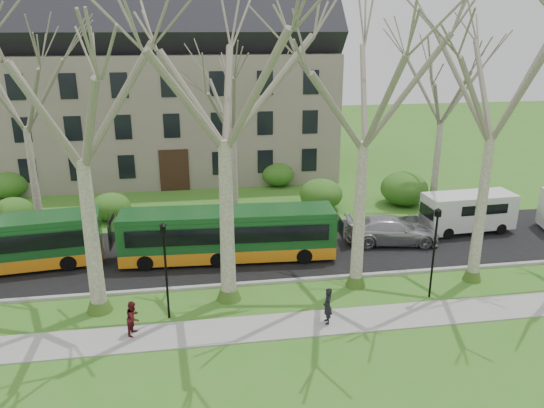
{
  "coord_description": "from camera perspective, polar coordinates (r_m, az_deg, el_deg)",
  "views": [
    {
      "loc": [
        -4.73,
        -21.7,
        12.08
      ],
      "look_at": [
        -0.83,
        3.0,
        3.61
      ],
      "focal_mm": 35.0,
      "sensor_mm": 36.0,
      "label": 1
    }
  ],
  "objects": [
    {
      "name": "ground",
      "position": [
        25.28,
        2.97,
        -9.86
      ],
      "size": [
        120.0,
        120.0,
        0.0
      ],
      "primitive_type": "plane",
      "color": "#387922",
      "rests_on": "ground"
    },
    {
      "name": "bus_follow",
      "position": [
        28.47,
        -4.74,
        -3.23
      ],
      "size": [
        11.43,
        2.95,
        2.83
      ],
      "primitive_type": null,
      "rotation": [
        0.0,
        0.0,
        -0.05
      ],
      "color": "#154C1E",
      "rests_on": "road"
    },
    {
      "name": "van_a",
      "position": [
        34.34,
        20.33,
        -0.89
      ],
      "size": [
        5.54,
        2.24,
        2.38
      ],
      "primitive_type": null,
      "rotation": [
        0.0,
        0.0,
        0.05
      ],
      "color": "silver",
      "rests_on": "road"
    },
    {
      "name": "tree_row_far",
      "position": [
        33.44,
        -3.01,
        8.2
      ],
      "size": [
        33.0,
        7.0,
        12.0
      ],
      "color": "gray",
      "rests_on": "ground"
    },
    {
      "name": "curb",
      "position": [
        26.55,
        2.31,
        -8.2
      ],
      "size": [
        80.0,
        0.25,
        0.14
      ],
      "primitive_type": "cube",
      "color": "#A5A39E",
      "rests_on": "ground"
    },
    {
      "name": "road",
      "position": [
        30.13,
        0.83,
        -4.88
      ],
      "size": [
        80.0,
        8.0,
        0.06
      ],
      "primitive_type": "cube",
      "color": "black",
      "rests_on": "ground"
    },
    {
      "name": "building",
      "position": [
        45.9,
        -10.81,
        13.37
      ],
      "size": [
        26.5,
        12.2,
        16.0
      ],
      "color": "gray",
      "rests_on": "ground"
    },
    {
      "name": "sedan",
      "position": [
        31.42,
        12.77,
        -2.75
      ],
      "size": [
        5.62,
        2.96,
        1.55
      ],
      "primitive_type": "imported",
      "rotation": [
        0.0,
        0.0,
        1.42
      ],
      "color": "#9F9FA3",
      "rests_on": "road"
    },
    {
      "name": "tree_row_verge",
      "position": [
        23.07,
        3.11,
        5.96
      ],
      "size": [
        49.0,
        7.0,
        14.0
      ],
      "color": "gray",
      "rests_on": "ground"
    },
    {
      "name": "hedges",
      "position": [
        37.38,
        -8.46,
        1.25
      ],
      "size": [
        30.6,
        8.6,
        2.0
      ],
      "color": "#225217",
      "rests_on": "ground"
    },
    {
      "name": "sidewalk",
      "position": [
        23.16,
        4.27,
        -12.71
      ],
      "size": [
        70.0,
        2.0,
        0.06
      ],
      "primitive_type": "cube",
      "color": "gray",
      "rests_on": "ground"
    },
    {
      "name": "pedestrian_b",
      "position": [
        22.73,
        -14.69,
        -11.75
      ],
      "size": [
        0.76,
        0.86,
        1.46
      ],
      "primitive_type": "imported",
      "rotation": [
        0.0,
        0.0,
        1.23
      ],
      "color": "#4F1217",
      "rests_on": "sidewalk"
    },
    {
      "name": "lamp_row",
      "position": [
        23.27,
        3.58,
        -5.45
      ],
      "size": [
        36.22,
        0.22,
        4.3
      ],
      "color": "black",
      "rests_on": "ground"
    },
    {
      "name": "pedestrian_a",
      "position": [
        22.82,
        6.0,
        -10.85
      ],
      "size": [
        0.41,
        0.6,
        1.6
      ],
      "primitive_type": "imported",
      "rotation": [
        0.0,
        0.0,
        -1.62
      ],
      "color": "black",
      "rests_on": "sidewalk"
    }
  ]
}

